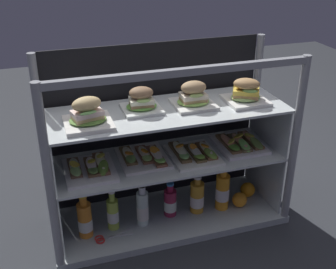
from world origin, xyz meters
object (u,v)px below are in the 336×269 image
open_sandwich_tray_right_of_center (240,143)px  juice_bottle_front_second (143,208)px  plated_roll_sandwich_right_of_center (141,102)px  open_sandwich_tray_mid_left (144,157)px  juice_bottle_near_post (170,202)px  juice_bottle_back_right (222,191)px  orange_fruit_beside_bottles (239,200)px  plated_roll_sandwich_center (246,93)px  open_sandwich_tray_left_of_center (193,153)px  juice_bottle_tucked_behind (197,197)px  open_sandwich_tray_mid_right (90,168)px  plated_roll_sandwich_far_left (193,97)px  juice_bottle_front_middle (113,213)px  orange_fruit_near_left_post (248,190)px  juice_bottle_front_fourth (85,220)px  kitchen_scissors (105,238)px  plated_roll_sandwich_near_right_corner (87,115)px

open_sandwich_tray_right_of_center → juice_bottle_front_second: open_sandwich_tray_right_of_center is taller
plated_roll_sandwich_right_of_center → open_sandwich_tray_mid_left: 0.28m
juice_bottle_near_post → juice_bottle_back_right: size_ratio=0.76×
juice_bottle_front_second → orange_fruit_beside_bottles: (0.53, -0.01, -0.05)m
juice_bottle_near_post → juice_bottle_back_right: (0.28, -0.03, 0.03)m
plated_roll_sandwich_center → open_sandwich_tray_left_of_center: plated_roll_sandwich_center is taller
open_sandwich_tray_right_of_center → juice_bottle_front_second: 0.59m
juice_bottle_tucked_behind → orange_fruit_beside_bottles: (0.23, -0.03, -0.04)m
open_sandwich_tray_mid_right → juice_bottle_tucked_behind: open_sandwich_tray_mid_right is taller
juice_bottle_back_right → orange_fruit_beside_bottles: (0.09, -0.02, -0.06)m
plated_roll_sandwich_far_left → plated_roll_sandwich_center: size_ratio=1.00×
open_sandwich_tray_mid_right → juice_bottle_front_middle: (0.09, -0.02, -0.26)m
juice_bottle_front_second → juice_bottle_tucked_behind: 0.30m
juice_bottle_front_second → orange_fruit_near_left_post: size_ratio=2.85×
open_sandwich_tray_right_of_center → juice_bottle_near_post: bearing=-178.3°
plated_roll_sandwich_right_of_center → juice_bottle_front_fourth: (-0.31, -0.07, -0.54)m
juice_bottle_front_middle → orange_fruit_near_left_post: size_ratio=2.69×
juice_bottle_front_second → open_sandwich_tray_mid_left: bearing=63.5°
plated_roll_sandwich_right_of_center → open_sandwich_tray_left_of_center: plated_roll_sandwich_right_of_center is taller
juice_bottle_back_right → juice_bottle_near_post: bearing=174.4°
open_sandwich_tray_right_of_center → juice_bottle_back_right: size_ratio=1.07×
plated_roll_sandwich_far_left → orange_fruit_near_left_post: size_ratio=2.38×
open_sandwich_tray_left_of_center → juice_bottle_tucked_behind: size_ratio=1.28×
plated_roll_sandwich_center → juice_bottle_back_right: plated_roll_sandwich_center is taller
plated_roll_sandwich_right_of_center → juice_bottle_tucked_behind: size_ratio=0.84×
plated_roll_sandwich_far_left → open_sandwich_tray_mid_left: (-0.24, 0.01, -0.28)m
orange_fruit_near_left_post → kitchen_scissors: (-0.82, -0.12, -0.04)m
juice_bottle_front_fourth → juice_bottle_tucked_behind: 0.58m
open_sandwich_tray_mid_right → open_sandwich_tray_left_of_center: same height
juice_bottle_back_right → juice_bottle_front_fourth: bearing=-179.5°
open_sandwich_tray_mid_right → open_sandwich_tray_mid_left: bearing=6.5°
open_sandwich_tray_mid_left → plated_roll_sandwich_near_right_corner: bearing=-164.3°
open_sandwich_tray_mid_right → open_sandwich_tray_mid_left: size_ratio=0.97×
juice_bottle_tucked_behind → juice_bottle_back_right: juice_bottle_back_right is taller
open_sandwich_tray_left_of_center → juice_bottle_near_post: bearing=175.1°
juice_bottle_back_right → orange_fruit_beside_bottles: juice_bottle_back_right is taller
orange_fruit_near_left_post → kitchen_scissors: 0.83m
juice_bottle_front_fourth → orange_fruit_near_left_post: 0.90m
open_sandwich_tray_mid_left → juice_bottle_tucked_behind: 0.38m
plated_roll_sandwich_far_left → kitchen_scissors: plated_roll_sandwich_far_left is taller
open_sandwich_tray_mid_right → juice_bottle_front_second: 0.35m
juice_bottle_tucked_behind → open_sandwich_tray_right_of_center: bearing=5.7°
juice_bottle_front_middle → kitchen_scissors: bearing=-128.6°
open_sandwich_tray_mid_left → orange_fruit_near_left_post: size_ratio=3.41×
juice_bottle_near_post → kitchen_scissors: (-0.36, -0.09, -0.07)m
open_sandwich_tray_right_of_center → juice_bottle_front_middle: 0.73m
plated_roll_sandwich_right_of_center → juice_bottle_front_fourth: size_ratio=0.76×
plated_roll_sandwich_far_left → plated_roll_sandwich_center: bearing=-8.0°
open_sandwich_tray_mid_left → orange_fruit_beside_bottles: bearing=-8.4°
kitchen_scissors → orange_fruit_near_left_post: bearing=8.2°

